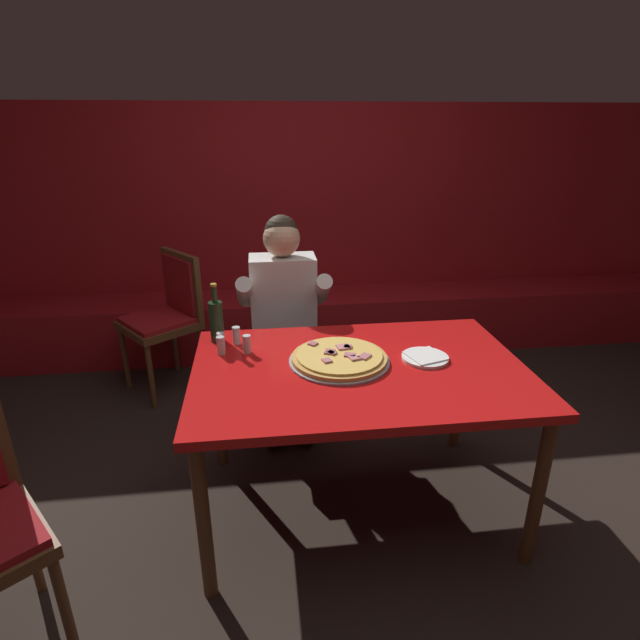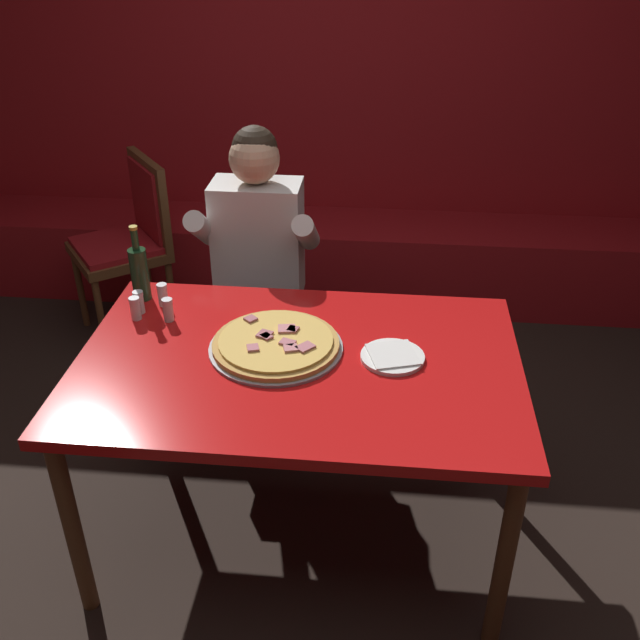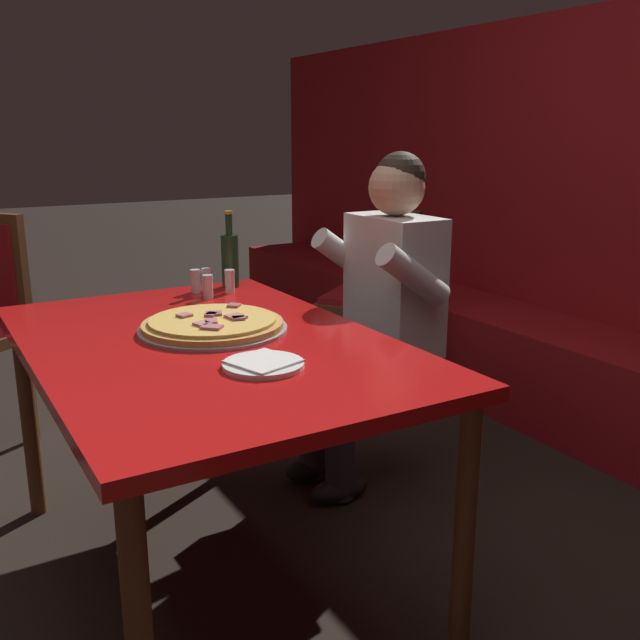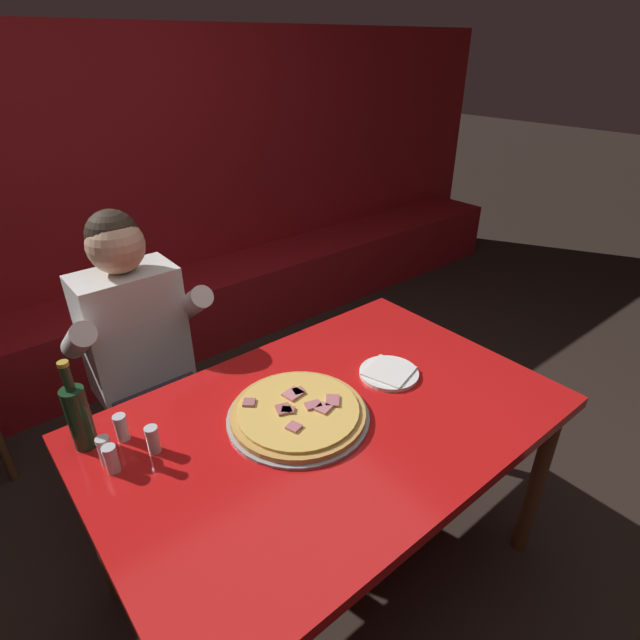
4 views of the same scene
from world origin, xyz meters
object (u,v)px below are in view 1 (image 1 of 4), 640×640
at_px(plate_white_paper, 425,357).
at_px(shaker_red_pepper_flakes, 221,346).
at_px(pizza, 339,358).
at_px(shaker_oregano, 247,345).
at_px(main_dining_table, 359,381).
at_px(shaker_black_pepper, 221,342).
at_px(shaker_parmesan, 237,336).
at_px(diner_seated_blue_shirt, 284,316).
at_px(dining_chair_near_right, 168,311).
at_px(beer_bottle, 216,320).

bearing_deg(plate_white_paper, shaker_red_pepper_flakes, 169.73).
distance_m(pizza, shaker_oregano, 0.43).
bearing_deg(plate_white_paper, main_dining_table, -173.67).
relative_size(shaker_black_pepper, shaker_parmesan, 1.00).
height_order(main_dining_table, shaker_oregano, shaker_oregano).
bearing_deg(shaker_oregano, shaker_parmesan, 115.59).
distance_m(plate_white_paper, diner_seated_blue_shirt, 0.96).
bearing_deg(shaker_parmesan, plate_white_paper, -17.94).
bearing_deg(diner_seated_blue_shirt, dining_chair_near_right, 143.11).
height_order(shaker_red_pepper_flakes, dining_chair_near_right, dining_chair_near_right).
height_order(beer_bottle, shaker_oregano, beer_bottle).
height_order(plate_white_paper, shaker_black_pepper, shaker_black_pepper).
bearing_deg(shaker_parmesan, dining_chair_near_right, 115.75).
height_order(shaker_black_pepper, diner_seated_blue_shirt, diner_seated_blue_shirt).
xyz_separation_m(main_dining_table, plate_white_paper, (0.31, 0.03, 0.08)).
height_order(pizza, shaker_black_pepper, shaker_black_pepper).
height_order(plate_white_paper, dining_chair_near_right, dining_chair_near_right).
xyz_separation_m(beer_bottle, shaker_black_pepper, (0.02, -0.11, -0.07)).
height_order(main_dining_table, shaker_red_pepper_flakes, shaker_red_pepper_flakes).
distance_m(pizza, shaker_red_pepper_flakes, 0.55).
relative_size(pizza, dining_chair_near_right, 0.47).
relative_size(main_dining_table, beer_bottle, 4.97).
xyz_separation_m(shaker_oregano, diner_seated_blue_shirt, (0.20, 0.59, -0.10)).
distance_m(main_dining_table, diner_seated_blue_shirt, 0.84).
distance_m(plate_white_paper, dining_chair_near_right, 1.91).
distance_m(plate_white_paper, beer_bottle, 1.00).
relative_size(shaker_red_pepper_flakes, shaker_oregano, 1.00).
height_order(plate_white_paper, beer_bottle, beer_bottle).
xyz_separation_m(pizza, shaker_black_pepper, (-0.53, 0.19, 0.02)).
relative_size(plate_white_paper, shaker_red_pepper_flakes, 2.44).
height_order(beer_bottle, dining_chair_near_right, beer_bottle).
bearing_deg(plate_white_paper, diner_seated_blue_shirt, 128.02).
relative_size(shaker_parmesan, shaker_red_pepper_flakes, 1.00).
height_order(beer_bottle, diner_seated_blue_shirt, diner_seated_blue_shirt).
relative_size(shaker_black_pepper, dining_chair_near_right, 0.09).
bearing_deg(beer_bottle, pizza, -28.28).
relative_size(pizza, plate_white_paper, 2.13).
bearing_deg(beer_bottle, shaker_parmesan, -25.03).
bearing_deg(shaker_parmesan, shaker_oregano, -64.41).
bearing_deg(plate_white_paper, dining_chair_near_right, 135.54).
height_order(main_dining_table, shaker_parmesan, shaker_parmesan).
relative_size(shaker_parmesan, shaker_oregano, 1.00).
bearing_deg(diner_seated_blue_shirt, shaker_parmesan, -117.73).
xyz_separation_m(shaker_black_pepper, shaker_parmesan, (0.07, 0.06, 0.00)).
distance_m(shaker_parmesan, shaker_oregano, 0.12).
xyz_separation_m(shaker_oregano, dining_chair_near_right, (-0.56, 1.16, -0.24)).
bearing_deg(shaker_red_pepper_flakes, dining_chair_near_right, 110.77).
bearing_deg(beer_bottle, dining_chair_near_right, 112.36).
relative_size(plate_white_paper, diner_seated_blue_shirt, 0.16).
xyz_separation_m(beer_bottle, shaker_parmesan, (0.09, -0.04, -0.07)).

